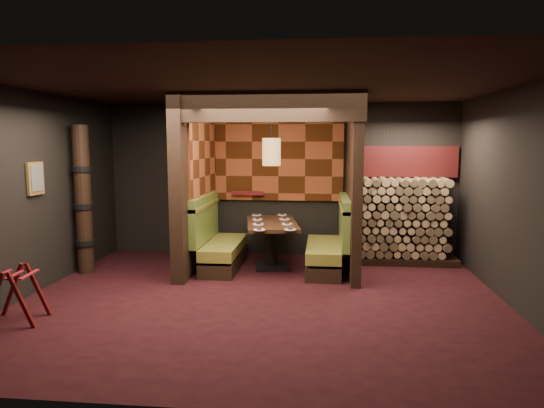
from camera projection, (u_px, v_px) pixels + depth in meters
The scene contains 23 objects.
floor at pixel (262, 301), 6.57m from camera, with size 6.50×5.50×0.02m, color black.
ceiling at pixel (261, 84), 6.21m from camera, with size 6.50×5.50×0.02m, color black.
wall_back at pixel (280, 180), 9.11m from camera, with size 6.50×0.02×2.85m, color black.
wall_front at pixel (216, 235), 3.67m from camera, with size 6.50×0.02×2.85m, color black.
wall_left at pixel (29, 193), 6.73m from camera, with size 0.02×5.50×2.85m, color black.
wall_right at pixel (520, 199), 6.05m from camera, with size 0.02×5.50×2.85m, color black.
partition_left at pixel (195, 184), 8.16m from camera, with size 0.20×2.20×2.85m, color black.
partition_right at pixel (353, 185), 7.93m from camera, with size 0.15×2.10×2.85m, color black.
header_beam at pixel (266, 107), 6.93m from camera, with size 2.85×0.18×0.44m, color black.
tapa_back_panel at pixel (279, 159), 9.02m from camera, with size 2.40×0.06×1.55m, color brown.
tapa_side_panel at pixel (204, 159), 8.26m from camera, with size 0.04×1.85×1.45m, color brown.
lacquer_shelf at pixel (248, 193), 9.10m from camera, with size 0.60×0.12×0.07m, color maroon.
booth_bench_left at pixel (218, 244), 8.25m from camera, with size 0.68×1.60×1.14m.
booth_bench_right at pixel (330, 247), 8.05m from camera, with size 0.68×1.60×1.14m.
dining_table at pixel (272, 236), 8.19m from camera, with size 1.05×1.61×0.79m.
place_settings at pixel (272, 221), 8.16m from camera, with size 0.90×1.78×0.03m.
pendant_lamp at pixel (271, 152), 7.97m from camera, with size 0.30×0.30×1.11m.
framed_picture at pixel (36, 178), 6.80m from camera, with size 0.05×0.36×0.46m.
luggage_rack at pixel (16, 293), 5.75m from camera, with size 0.69×0.52×0.70m.
totem_column at pixel (83, 201), 7.82m from camera, with size 0.31×0.31×2.40m.
firewood_stack at pixel (407, 221), 8.56m from camera, with size 1.73×0.70×1.50m.
mosaic_header at pixel (406, 162), 8.75m from camera, with size 1.83×0.10×0.56m, color maroon.
bay_front_post at pixel (358, 184), 8.18m from camera, with size 0.08×0.08×2.85m, color black.
Camera 1 is at (0.80, -6.30, 2.12)m, focal length 32.00 mm.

